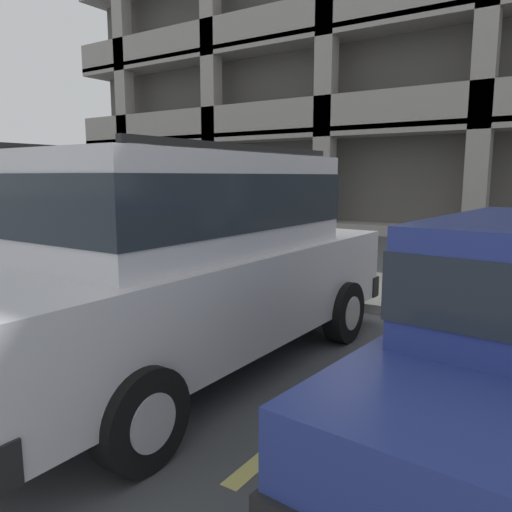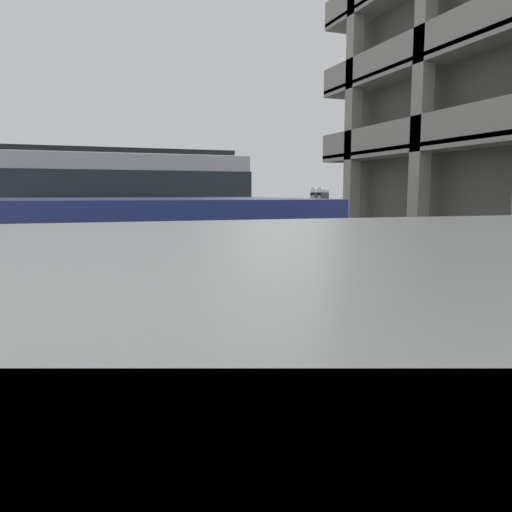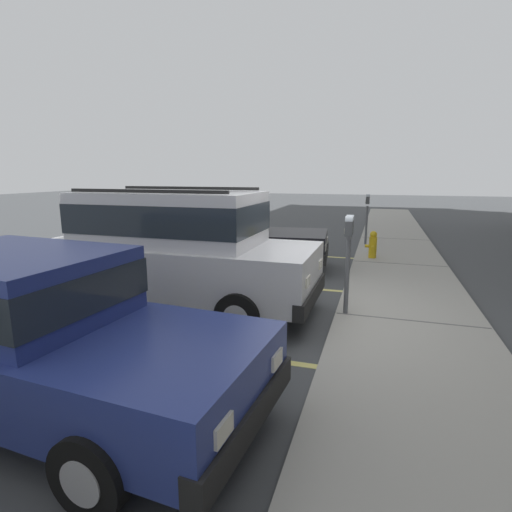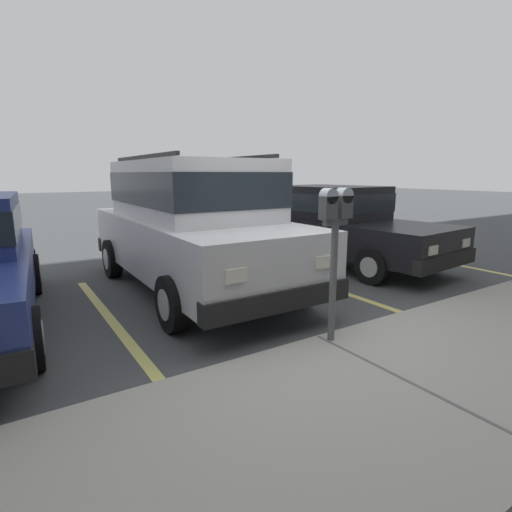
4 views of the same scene
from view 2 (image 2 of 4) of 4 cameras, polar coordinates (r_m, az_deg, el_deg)
The scene contains 9 objects.
ground_plane at distance 7.11m, azimuth 4.76°, elevation -5.96°, with size 80.00×80.00×0.10m.
sidewalk at distance 7.72m, azimuth 13.57°, elevation -4.25°, with size 40.00×2.20×0.12m.
parking_stall_lines at distance 5.13m, azimuth -1.81°, elevation -10.58°, with size 13.18×4.80×0.01m.
silver_suv at distance 6.11m, azimuth -16.02°, elevation 2.42°, with size 2.05×4.80×2.03m.
red_sedan at distance 9.34m, azimuth -18.71°, elevation 2.26°, with size 2.15×4.63×1.54m.
dark_hatchback at distance 3.17m, azimuth -9.29°, elevation -6.59°, with size 2.07×4.60×1.54m.
parking_meter_near at distance 7.13m, azimuth 7.23°, elevation 4.67°, with size 0.35×0.12×1.53m.
parking_meter_far at distance 13.28m, azimuth -5.76°, elevation 5.30°, with size 0.15×0.12×1.54m.
fire_hydrant at distance 11.45m, azimuth -1.93°, elevation 1.70°, with size 0.30×0.30×0.70m.
Camera 2 is at (6.26, -2.94, 1.58)m, focal length 35.00 mm.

